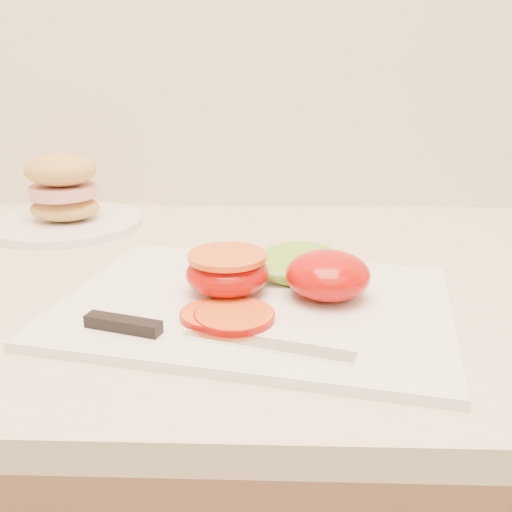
{
  "coord_description": "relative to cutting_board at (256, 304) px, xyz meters",
  "views": [
    {
      "loc": [
        -0.29,
        1.03,
        1.18
      ],
      "look_at": [
        -0.31,
        1.58,
        0.99
      ],
      "focal_mm": 40.0,
      "sensor_mm": 36.0,
      "label": 1
    }
  ],
  "objects": [
    {
      "name": "tomato_slice_0",
      "position": [
        -0.02,
        -0.05,
        0.01
      ],
      "size": [
        0.08,
        0.08,
        0.01
      ],
      "primitive_type": "cylinder",
      "color": "#D75D1C",
      "rests_on": "cutting_board"
    },
    {
      "name": "tomato_slice_1",
      "position": [
        -0.04,
        -0.04,
        0.01
      ],
      "size": [
        0.07,
        0.07,
        0.01
      ],
      "primitive_type": "cylinder",
      "color": "#D75D1C",
      "rests_on": "cutting_board"
    },
    {
      "name": "cutting_board",
      "position": [
        0.0,
        0.0,
        0.0
      ],
      "size": [
        0.44,
        0.36,
        0.01
      ],
      "primitive_type": "cube",
      "rotation": [
        0.0,
        0.0,
        -0.2
      ],
      "color": "white",
      "rests_on": "counter"
    },
    {
      "name": "knife",
      "position": [
        -0.07,
        -0.08,
        0.01
      ],
      "size": [
        0.25,
        0.08,
        0.01
      ],
      "rotation": [
        0.0,
        0.0,
        -0.3
      ],
      "color": "silver",
      "rests_on": "cutting_board"
    },
    {
      "name": "tomato_half_cut",
      "position": [
        -0.03,
        0.02,
        0.03
      ],
      "size": [
        0.09,
        0.09,
        0.04
      ],
      "color": "#B80900",
      "rests_on": "cutting_board"
    },
    {
      "name": "sandwich_plate",
      "position": [
        -0.3,
        0.29,
        0.03
      ],
      "size": [
        0.23,
        0.23,
        0.11
      ],
      "rotation": [
        0.0,
        0.0,
        0.11
      ],
      "color": "white",
      "rests_on": "counter"
    },
    {
      "name": "tomato_half_dome",
      "position": [
        0.07,
        0.01,
        0.03
      ],
      "size": [
        0.09,
        0.09,
        0.05
      ],
      "primitive_type": "ellipsoid",
      "color": "#B80900",
      "rests_on": "cutting_board"
    },
    {
      "name": "lettuce_leaf_0",
      "position": [
        0.05,
        0.08,
        0.02
      ],
      "size": [
        0.15,
        0.14,
        0.03
      ],
      "primitive_type": "ellipsoid",
      "rotation": [
        0.0,
        0.0,
        0.73
      ],
      "color": "#93C734",
      "rests_on": "cutting_board"
    }
  ]
}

